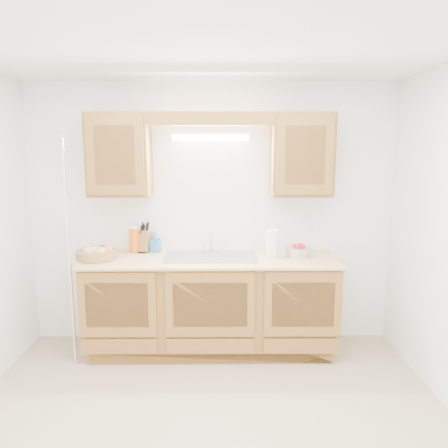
{
  "coord_description": "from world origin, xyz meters",
  "views": [
    {
      "loc": [
        0.1,
        -2.69,
        1.88
      ],
      "look_at": [
        0.12,
        0.85,
        1.27
      ],
      "focal_mm": 35.0,
      "sensor_mm": 36.0,
      "label": 1
    }
  ],
  "objects_px": {
    "knife_block": "(145,241)",
    "apple_bowl": "(298,251)",
    "fruit_basket": "(97,253)"
  },
  "relations": [
    {
      "from": "knife_block",
      "to": "apple_bowl",
      "type": "relative_size",
      "value": 1.07
    },
    {
      "from": "knife_block",
      "to": "apple_bowl",
      "type": "height_order",
      "value": "knife_block"
    },
    {
      "from": "fruit_basket",
      "to": "knife_block",
      "type": "height_order",
      "value": "knife_block"
    },
    {
      "from": "apple_bowl",
      "to": "knife_block",
      "type": "bearing_deg",
      "value": 172.35
    },
    {
      "from": "fruit_basket",
      "to": "knife_block",
      "type": "relative_size",
      "value": 1.24
    },
    {
      "from": "fruit_basket",
      "to": "apple_bowl",
      "type": "relative_size",
      "value": 1.33
    },
    {
      "from": "knife_block",
      "to": "apple_bowl",
      "type": "bearing_deg",
      "value": 8.99
    },
    {
      "from": "apple_bowl",
      "to": "fruit_basket",
      "type": "bearing_deg",
      "value": -177.64
    },
    {
      "from": "fruit_basket",
      "to": "apple_bowl",
      "type": "distance_m",
      "value": 1.84
    },
    {
      "from": "fruit_basket",
      "to": "apple_bowl",
      "type": "height_order",
      "value": "same"
    }
  ]
}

